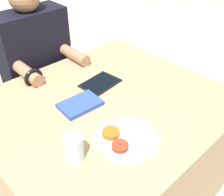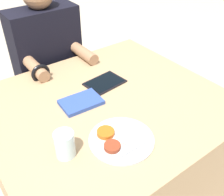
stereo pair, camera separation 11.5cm
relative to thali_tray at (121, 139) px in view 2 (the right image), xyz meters
The scene contains 7 objects.
ground_plane 0.81m from the thali_tray, 66.21° to the left, with size 12.00×12.00×0.00m, color #B2A893.
dining_table 0.48m from the thali_tray, 66.21° to the left, with size 1.16×1.04×0.75m.
thali_tray is the anchor object (origin of this frame).
red_notebook 0.32m from the thali_tray, 90.23° to the left, with size 0.21×0.15×0.02m.
tablet_device 0.45m from the thali_tray, 63.22° to the left, with size 0.22×0.17×0.01m.
person_diner 0.95m from the thali_tray, 83.70° to the left, with size 0.44×0.44×1.23m.
drinking_glass 0.24m from the thali_tray, 162.25° to the left, with size 0.08×0.08×0.11m.
Camera 2 is at (-0.61, -0.86, 1.55)m, focal length 42.00 mm.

